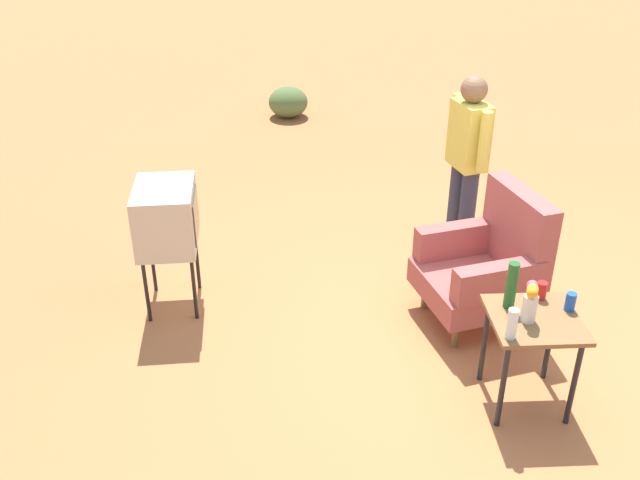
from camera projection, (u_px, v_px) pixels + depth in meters
ground_plane at (476, 342)px, 5.30m from camera, size 60.00×60.00×0.00m
armchair at (488, 263)px, 5.34m from camera, size 0.93×0.95×1.06m
side_table at (533, 331)px, 4.48m from camera, size 0.56×0.56×0.67m
tv_on_stand at (166, 217)px, 5.38m from camera, size 0.62×0.48×1.03m
person_standing at (467, 158)px, 6.00m from camera, size 0.55×0.31×1.64m
bottle_wine_green at (511, 285)px, 4.46m from camera, size 0.07×0.07×0.32m
bottle_short_clear at (512, 324)px, 4.20m from camera, size 0.06×0.06×0.20m
soda_can_blue at (571, 302)px, 4.47m from camera, size 0.07×0.07×0.12m
soda_can_red at (542, 291)px, 4.58m from camera, size 0.07×0.07×0.12m
flower_vase at (531, 301)px, 4.33m from camera, size 0.15×0.09×0.27m
shrub_mid at (288, 102)px, 9.65m from camera, size 0.53×0.53×0.41m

